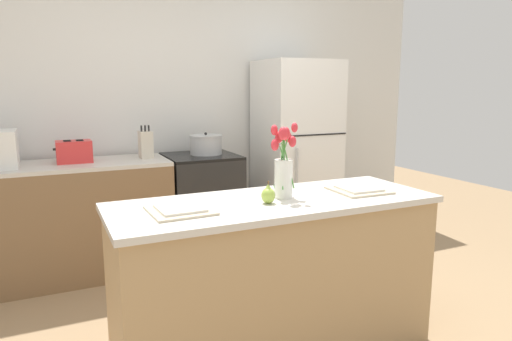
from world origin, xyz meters
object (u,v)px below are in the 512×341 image
(pear_figurine, at_px, (268,195))
(toaster, at_px, (74,152))
(plate_setting_right, at_px, (359,190))
(flower_vase, at_px, (283,166))
(plate_setting_left, at_px, (180,210))
(stove_range, at_px, (202,206))
(cooking_pot, at_px, (206,145))
(knife_block, at_px, (146,145))
(refrigerator, at_px, (296,154))

(pear_figurine, height_order, toaster, toaster)
(plate_setting_right, bearing_deg, flower_vase, 174.44)
(plate_setting_right, bearing_deg, plate_setting_left, 180.00)
(stove_range, distance_m, pear_figurine, 1.74)
(pear_figurine, height_order, cooking_pot, cooking_pot)
(plate_setting_left, xyz_separation_m, knife_block, (0.17, 1.65, 0.13))
(pear_figurine, xyz_separation_m, toaster, (-0.85, 1.68, 0.07))
(plate_setting_left, height_order, plate_setting_right, same)
(stove_range, xyz_separation_m, flower_vase, (-0.04, -1.58, 0.61))
(flower_vase, xyz_separation_m, toaster, (-0.98, 1.60, -0.06))
(toaster, relative_size, knife_block, 1.04)
(knife_block, bearing_deg, toaster, -179.80)
(cooking_pot, bearing_deg, toaster, 179.75)
(refrigerator, bearing_deg, cooking_pot, 178.92)
(plate_setting_left, height_order, knife_block, knife_block)
(refrigerator, bearing_deg, plate_setting_left, -134.32)
(flower_vase, distance_m, toaster, 1.88)
(flower_vase, bearing_deg, toaster, 121.45)
(plate_setting_left, bearing_deg, stove_range, 68.53)
(stove_range, height_order, refrigerator, refrigerator)
(pear_figurine, xyz_separation_m, plate_setting_left, (-0.47, 0.03, -0.04))
(flower_vase, distance_m, plate_setting_left, 0.62)
(stove_range, xyz_separation_m, plate_setting_right, (0.44, -1.63, 0.44))
(pear_figurine, relative_size, plate_setting_right, 0.39)
(refrigerator, bearing_deg, plate_setting_right, -107.38)
(knife_block, bearing_deg, pear_figurine, -80.13)
(stove_range, bearing_deg, plate_setting_left, -111.47)
(refrigerator, height_order, pear_figurine, refrigerator)
(refrigerator, bearing_deg, pear_figurine, -124.07)
(refrigerator, height_order, flower_vase, refrigerator)
(plate_setting_right, xyz_separation_m, cooking_pot, (-0.39, 1.65, 0.10))
(flower_vase, height_order, knife_block, flower_vase)
(toaster, distance_m, cooking_pot, 1.07)
(pear_figurine, height_order, plate_setting_left, pear_figurine)
(plate_setting_left, bearing_deg, pear_figurine, -4.12)
(refrigerator, distance_m, plate_setting_right, 1.71)
(stove_range, height_order, flower_vase, flower_vase)
(cooking_pot, xyz_separation_m, knife_block, (-0.52, 0.01, 0.03))
(refrigerator, relative_size, flower_vase, 4.16)
(toaster, relative_size, cooking_pot, 0.98)
(pear_figurine, bearing_deg, toaster, 116.72)
(refrigerator, xyz_separation_m, plate_setting_left, (-1.59, -1.63, 0.03))
(plate_setting_left, relative_size, knife_block, 1.14)
(refrigerator, xyz_separation_m, knife_block, (-1.42, 0.02, 0.16))
(stove_range, xyz_separation_m, knife_block, (-0.47, 0.02, 0.57))
(stove_range, bearing_deg, pear_figurine, -95.98)
(plate_setting_left, xyz_separation_m, toaster, (-0.38, 1.65, 0.10))
(plate_setting_right, bearing_deg, knife_block, 118.79)
(stove_range, relative_size, pear_figurine, 7.56)
(plate_setting_left, height_order, toaster, toaster)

